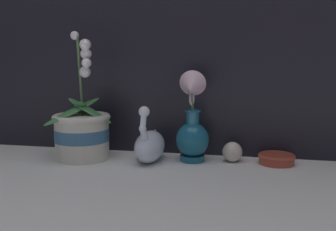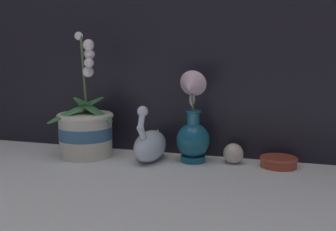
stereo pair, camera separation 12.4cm
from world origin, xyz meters
name	(u,v)px [view 1 (the left image)]	position (x,y,z in m)	size (l,w,h in m)	color
ground_plane	(165,173)	(0.00, 0.00, 0.00)	(2.80, 2.80, 0.00)	silver
orchid_potted_plant	(82,131)	(-0.31, 0.11, 0.09)	(0.21, 0.23, 0.42)	beige
swan_figurine	(150,145)	(-0.08, 0.12, 0.06)	(0.09, 0.20, 0.19)	silver
blue_vase	(192,128)	(0.06, 0.15, 0.11)	(0.11, 0.13, 0.29)	#195B75
glass_sphere	(232,152)	(0.18, 0.17, 0.03)	(0.06, 0.06, 0.06)	beige
amber_dish	(277,158)	(0.32, 0.17, 0.02)	(0.12, 0.12, 0.03)	#A8422D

